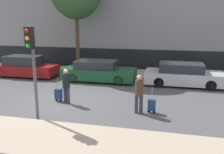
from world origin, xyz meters
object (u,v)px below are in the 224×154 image
object	(u,v)px
trolley_right	(152,105)
traffic_light	(32,55)
trolley_left	(58,94)
parked_car_0	(26,67)
parked_car_2	(183,75)
pedestrian_right	(139,92)
pedestrian_left	(66,84)
parked_car_1	(98,71)
parked_bicycle	(162,68)

from	to	relation	value
trolley_right	traffic_light	world-z (taller)	traffic_light
trolley_left	trolley_right	distance (m)	4.56
parked_car_0	trolley_left	bearing A→B (deg)	-44.40
parked_car_0	parked_car_2	xyz separation A→B (m)	(10.61, 0.04, -0.03)
trolley_right	pedestrian_right	bearing A→B (deg)	-165.63
pedestrian_left	pedestrian_right	distance (m)	3.52
parked_car_0	pedestrian_right	xyz separation A→B (m)	(8.64, -5.21, 0.26)
parked_car_1	pedestrian_left	distance (m)	4.66
pedestrian_left	traffic_light	xyz separation A→B (m)	(-0.31, -2.26, 1.65)
parked_bicycle	parked_car_2	bearing A→B (deg)	-62.32
parked_car_0	parked_car_1	distance (m)	5.33
pedestrian_right	traffic_light	distance (m)	4.50
parked_car_1	parked_car_2	world-z (taller)	parked_car_2
parked_car_0	pedestrian_left	bearing A→B (deg)	-42.54
parked_car_0	parked_car_2	size ratio (longest dim) A/B	0.94
trolley_right	parked_car_2	bearing A→B (deg)	74.25
trolley_left	parked_bicycle	distance (m)	8.56
parked_car_1	pedestrian_right	xyz separation A→B (m)	(3.30, -5.13, 0.31)
trolley_left	parked_bicycle	size ratio (longest dim) A/B	0.66
pedestrian_right	traffic_light	world-z (taller)	traffic_light
pedestrian_left	pedestrian_right	world-z (taller)	pedestrian_right
pedestrian_left	parked_bicycle	xyz separation A→B (m)	(4.07, 7.41, -0.44)
pedestrian_left	trolley_right	world-z (taller)	pedestrian_left
parked_car_2	parked_bicycle	bearing A→B (deg)	117.68
parked_car_0	traffic_light	size ratio (longest dim) A/B	1.20
parked_car_2	parked_bicycle	size ratio (longest dim) A/B	2.61
parked_car_0	parked_bicycle	world-z (taller)	parked_car_0
pedestrian_right	parked_bicycle	world-z (taller)	pedestrian_right
trolley_right	parked_bicycle	bearing A→B (deg)	89.56
pedestrian_right	trolley_left	bearing A→B (deg)	-23.99
parked_car_0	parked_car_1	size ratio (longest dim) A/B	0.93
pedestrian_left	traffic_light	distance (m)	2.81
parked_car_0	trolley_left	distance (m)	6.50
trolley_left	pedestrian_right	bearing A→B (deg)	-9.57
parked_car_0	traffic_light	world-z (taller)	traffic_light
parked_car_1	traffic_light	distance (m)	7.19
traffic_light	parked_car_2	bearing A→B (deg)	50.62
traffic_light	parked_bicycle	distance (m)	10.82
parked_car_2	traffic_light	size ratio (longest dim) A/B	1.28
pedestrian_left	trolley_right	xyz separation A→B (m)	(4.02, -0.35, -0.57)
parked_car_1	traffic_light	size ratio (longest dim) A/B	1.29
pedestrian_left	traffic_light	world-z (taller)	traffic_light
pedestrian_right	traffic_light	bearing A→B (deg)	10.61
pedestrian_right	parked_bicycle	bearing A→B (deg)	-108.72
trolley_left	pedestrian_right	xyz separation A→B (m)	(4.00, -0.67, 0.57)
parked_car_0	pedestrian_right	size ratio (longest dim) A/B	2.63
parked_car_1	trolley_left	bearing A→B (deg)	-98.87
parked_car_1	parked_car_0	bearing A→B (deg)	179.08
trolley_left	trolley_right	xyz separation A→B (m)	(4.53, -0.54, -0.01)
trolley_right	parked_bicycle	world-z (taller)	trolley_right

